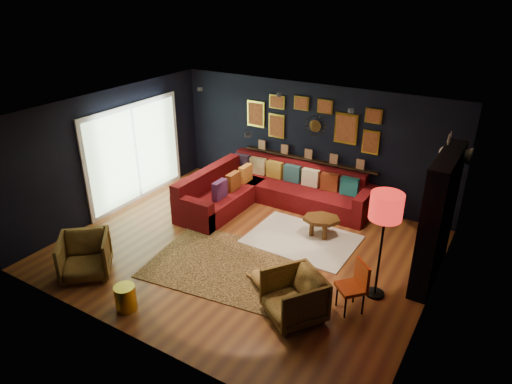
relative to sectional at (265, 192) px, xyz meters
The scene contains 20 objects.
floor 1.94m from the sectional, 71.24° to the right, with size 6.50×6.50×0.00m, color brown.
room_walls 2.29m from the sectional, 71.24° to the right, with size 6.50×6.50×6.50m.
sectional is the anchor object (origin of this frame).
ledge 1.22m from the sectional, 54.82° to the left, with size 3.20×0.12×0.04m, color black.
gallery_wall 1.84m from the sectional, 56.49° to the left, with size 3.15×0.04×1.02m.
sunburst_mirror 1.80m from the sectional, 51.91° to the left, with size 0.47×0.16×0.47m.
fireplace 3.88m from the sectional, 13.77° to the right, with size 0.31×1.60×2.20m.
deer_head 4.15m from the sectional, ahead, with size 0.50×0.28×0.45m.
sliding_door 2.97m from the sectional, 155.08° to the right, with size 0.06×2.80×2.20m.
ceiling_spots 2.53m from the sectional, 58.65° to the right, with size 3.30×2.50×0.06m.
shag_rug 1.71m from the sectional, 34.55° to the right, with size 2.02×1.47×0.03m, color white.
leopard_rug 2.50m from the sectional, 74.22° to the right, with size 2.75×1.97×0.02m, color tan.
coffee_table 1.72m from the sectional, 20.37° to the right, with size 0.88×0.77×0.37m.
pouf 1.30m from the sectional, 120.19° to the right, with size 0.60×0.60×0.39m, color maroon.
armchair_left 4.06m from the sectional, 107.93° to the right, with size 0.78×0.73×0.81m, color #B38436.
armchair_right 3.75m from the sectional, 53.33° to the right, with size 0.78×0.73×0.80m, color #B38436.
gold_stool 4.16m from the sectional, 90.35° to the right, with size 0.32×0.32×0.40m, color gold.
orange_chair 3.78m from the sectional, 38.94° to the right, with size 0.54×0.54×0.82m.
floor_lamp 3.82m from the sectional, 30.83° to the right, with size 0.49×0.49×1.78m.
dog 3.11m from the sectional, 58.68° to the right, with size 1.13×0.55×0.36m, color #B26F41, non-canonical shape.
Camera 1 is at (3.94, -6.09, 4.58)m, focal length 32.00 mm.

